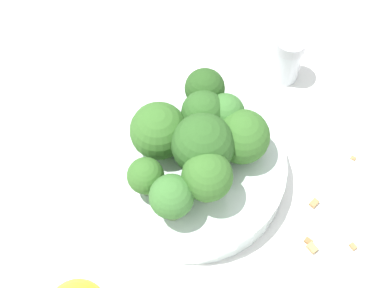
{
  "coord_description": "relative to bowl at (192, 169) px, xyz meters",
  "views": [
    {
      "loc": [
        -0.08,
        0.24,
        0.49
      ],
      "look_at": [
        0.0,
        0.0,
        0.07
      ],
      "focal_mm": 50.0,
      "sensor_mm": 36.0,
      "label": 1
    }
  ],
  "objects": [
    {
      "name": "ground_plane",
      "position": [
        0.0,
        0.0,
        -0.02
      ],
      "size": [
        3.0,
        3.0,
        0.0
      ],
      "primitive_type": "plane",
      "color": "white"
    },
    {
      "name": "bowl",
      "position": [
        0.0,
        0.0,
        0.0
      ],
      "size": [
        0.19,
        0.19,
        0.03
      ],
      "primitive_type": "cylinder",
      "color": "silver",
      "rests_on": "ground_plane"
    },
    {
      "name": "broccoli_floret_0",
      "position": [
        0.04,
        -0.01,
        0.04
      ],
      "size": [
        0.06,
        0.06,
        0.06
      ],
      "color": "#7A9E5B",
      "rests_on": "bowl"
    },
    {
      "name": "broccoli_floret_1",
      "position": [
        0.01,
        -0.06,
        0.05
      ],
      "size": [
        0.04,
        0.04,
        0.06
      ],
      "color": "#8EB770",
      "rests_on": "bowl"
    },
    {
      "name": "broccoli_floret_2",
      "position": [
        -0.01,
        -0.0,
        0.05
      ],
      "size": [
        0.06,
        0.06,
        0.07
      ],
      "color": "#8EB770",
      "rests_on": "bowl"
    },
    {
      "name": "broccoli_floret_3",
      "position": [
        0.03,
        0.04,
        0.04
      ],
      "size": [
        0.03,
        0.03,
        0.05
      ],
      "color": "#84AD66",
      "rests_on": "bowl"
    },
    {
      "name": "broccoli_floret_4",
      "position": [
        0.0,
        0.06,
        0.05
      ],
      "size": [
        0.04,
        0.04,
        0.05
      ],
      "color": "#7A9E5B",
      "rests_on": "bowl"
    },
    {
      "name": "broccoli_floret_5",
      "position": [
        -0.04,
        -0.03,
        0.04
      ],
      "size": [
        0.05,
        0.05,
        0.06
      ],
      "color": "#7A9E5B",
      "rests_on": "bowl"
    },
    {
      "name": "broccoli_floret_6",
      "position": [
        0.0,
        -0.03,
        0.05
      ],
      "size": [
        0.04,
        0.04,
        0.06
      ],
      "color": "#84AD66",
      "rests_on": "bowl"
    },
    {
      "name": "broccoli_floret_7",
      "position": [
        -0.02,
        0.03,
        0.05
      ],
      "size": [
        0.05,
        0.05,
        0.06
      ],
      "color": "#84AD66",
      "rests_on": "bowl"
    },
    {
      "name": "broccoli_floret_8",
      "position": [
        -0.02,
        -0.04,
        0.05
      ],
      "size": [
        0.04,
        0.04,
        0.05
      ],
      "color": "#8EB770",
      "rests_on": "bowl"
    },
    {
      "name": "pepper_shaker",
      "position": [
        -0.06,
        -0.16,
        0.01
      ],
      "size": [
        0.03,
        0.03,
        0.06
      ],
      "color": "silver",
      "rests_on": "ground_plane"
    },
    {
      "name": "almond_crumb_0",
      "position": [
        -0.13,
        0.03,
        -0.01
      ],
      "size": [
        0.01,
        0.01,
        0.01
      ],
      "primitive_type": "cube",
      "rotation": [
        0.0,
        0.0,
        5.94
      ],
      "color": "olive",
      "rests_on": "ground_plane"
    },
    {
      "name": "almond_crumb_1",
      "position": [
        -0.17,
        0.02,
        -0.01
      ],
      "size": [
        0.01,
        0.01,
        0.01
      ],
      "primitive_type": "cube",
      "rotation": [
        0.0,
        0.0,
        2.45
      ],
      "color": "#AD7F4C",
      "rests_on": "ground_plane"
    },
    {
      "name": "almond_crumb_2",
      "position": [
        -0.13,
        -0.01,
        -0.01
      ],
      "size": [
        0.01,
        0.01,
        0.01
      ],
      "primitive_type": "cube",
      "rotation": [
        0.0,
        0.0,
        4.28
      ],
      "color": "#AD7F4C",
      "rests_on": "ground_plane"
    },
    {
      "name": "almond_crumb_3",
      "position": [
        -0.13,
        0.04,
        -0.01
      ],
      "size": [
        0.01,
        0.01,
        0.01
      ],
      "primitive_type": "cube",
      "rotation": [
        0.0,
        0.0,
        5.7
      ],
      "color": "tan",
      "rests_on": "ground_plane"
    },
    {
      "name": "almond_crumb_4",
      "position": [
        -0.15,
        -0.07,
        -0.01
      ],
      "size": [
        0.01,
        0.01,
        0.01
      ],
      "primitive_type": "cube",
      "rotation": [
        0.0,
        0.0,
        2.84
      ],
      "color": "#AD7F4C",
      "rests_on": "ground_plane"
    }
  ]
}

